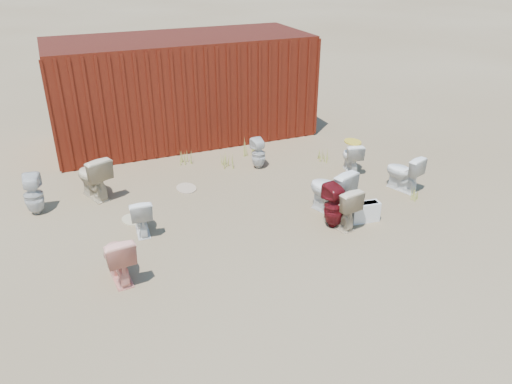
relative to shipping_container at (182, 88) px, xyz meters
name	(u,v)px	position (x,y,z in m)	size (l,w,h in m)	color
ground	(270,237)	(0.00, -5.20, -1.20)	(100.00, 100.00, 0.00)	brown
shipping_container	(182,88)	(0.00, 0.00, 0.00)	(6.00, 2.40, 2.40)	#51110D
toilet_front_a	(141,215)	(-1.90, -4.23, -0.88)	(0.36, 0.63, 0.65)	white
toilet_front_pink	(118,257)	(-2.44, -5.40, -0.83)	(0.41, 0.72, 0.74)	#FAA390
toilet_front_c	(330,190)	(1.33, -4.82, -0.77)	(0.48, 0.84, 0.86)	white
toilet_front_maroon	(334,206)	(1.13, -5.29, -0.81)	(0.35, 0.35, 0.77)	#5C0F15
toilet_front_e	(403,172)	(3.09, -4.57, -0.84)	(0.40, 0.71, 0.72)	white
toilet_back_a	(33,195)	(-3.51, -2.87, -0.83)	(0.33, 0.34, 0.74)	silver
toilet_back_beige_left	(93,177)	(-2.46, -2.60, -0.78)	(0.47, 0.83, 0.84)	beige
toilet_back_beige_right	(339,206)	(1.23, -5.29, -0.82)	(0.42, 0.74, 0.75)	beige
toilet_back_yellowlid	(351,157)	(2.64, -3.44, -0.88)	(0.36, 0.63, 0.65)	white
toilet_back_e	(258,154)	(0.92, -2.53, -0.87)	(0.30, 0.30, 0.66)	silver
yellow_lid	(353,142)	(2.64, -3.44, -0.54)	(0.33, 0.41, 0.03)	gold
loose_tank	(365,212)	(1.72, -5.34, -1.02)	(0.50, 0.20, 0.35)	silver
loose_lid_near	(186,188)	(-0.79, -2.93, -1.19)	(0.38, 0.49, 0.02)	tan
loose_lid_far	(133,220)	(-1.97, -3.78, -1.19)	(0.36, 0.47, 0.02)	#BBB188
weed_clump_a	(93,182)	(-2.45, -2.25, -1.04)	(0.36, 0.36, 0.33)	#95993D
weed_clump_b	(229,160)	(0.35, -2.23, -1.04)	(0.32, 0.32, 0.31)	#95993D
weed_clump_c	(324,155)	(2.39, -2.74, -1.06)	(0.36, 0.36, 0.27)	#95993D
weed_clump_d	(185,158)	(-0.48, -1.73, -1.07)	(0.30, 0.30, 0.26)	#95993D
weed_clump_e	(248,147)	(1.02, -1.70, -1.04)	(0.34, 0.34, 0.33)	#95993D
weed_clump_f	(415,194)	(3.05, -5.02, -1.08)	(0.28, 0.28, 0.25)	#95993D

